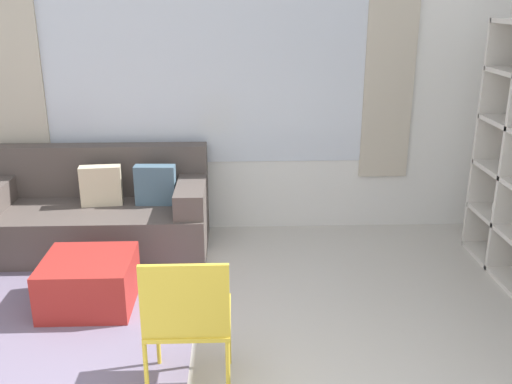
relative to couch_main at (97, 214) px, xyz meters
The scene contains 5 objects.
wall_back 1.48m from the couch_main, 25.89° to the left, with size 6.47×0.11×2.70m.
area_rug 1.14m from the couch_main, 111.85° to the right, with size 2.64×1.78×0.01m, color slate.
couch_main is the anchor object (origin of this frame).
ottoman 1.03m from the couch_main, 80.92° to the right, with size 0.62×0.59×0.36m.
folding_chair 2.25m from the couch_main, 65.16° to the right, with size 0.44×0.46×0.86m.
Camera 1 is at (0.26, -1.78, 2.07)m, focal length 40.00 mm.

